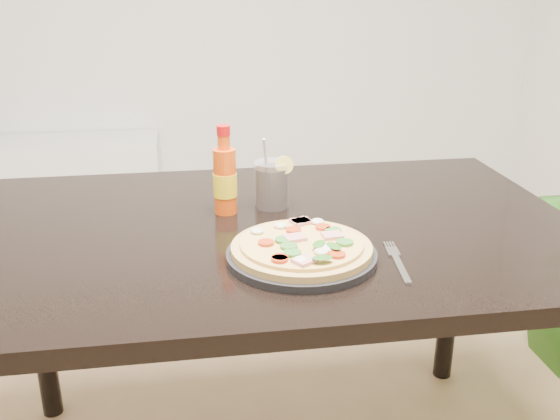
{
  "coord_description": "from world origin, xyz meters",
  "views": [
    {
      "loc": [
        0.05,
        -1.13,
        1.28
      ],
      "look_at": [
        0.23,
        0.05,
        0.83
      ],
      "focal_mm": 40.0,
      "sensor_mm": 36.0,
      "label": 1
    }
  ],
  "objects": [
    {
      "name": "dining_table",
      "position": [
        0.23,
        0.17,
        0.67
      ],
      "size": [
        1.4,
        0.9,
        0.75
      ],
      "color": "black",
      "rests_on": "ground"
    },
    {
      "name": "plate",
      "position": [
        0.26,
        -0.02,
        0.76
      ],
      "size": [
        0.3,
        0.3,
        0.02
      ],
      "primitive_type": "cylinder",
      "color": "black",
      "rests_on": "dining_table"
    },
    {
      "name": "pizza",
      "position": [
        0.26,
        -0.02,
        0.78
      ],
      "size": [
        0.28,
        0.28,
        0.03
      ],
      "color": "tan",
      "rests_on": "plate"
    },
    {
      "name": "hot_sauce_bottle",
      "position": [
        0.13,
        0.27,
        0.83
      ],
      "size": [
        0.06,
        0.06,
        0.21
      ],
      "rotation": [
        0.0,
        0.0,
        -0.09
      ],
      "color": "#E64E0D",
      "rests_on": "dining_table"
    },
    {
      "name": "cola_cup",
      "position": [
        0.25,
        0.29,
        0.8
      ],
      "size": [
        0.09,
        0.09,
        0.18
      ],
      "rotation": [
        0.0,
        0.0,
        0.06
      ],
      "color": "black",
      "rests_on": "dining_table"
    },
    {
      "name": "fork",
      "position": [
        0.45,
        -0.06,
        0.75
      ],
      "size": [
        0.04,
        0.19,
        0.0
      ],
      "rotation": [
        0.0,
        0.0,
        -0.12
      ],
      "color": "silver",
      "rests_on": "dining_table"
    },
    {
      "name": "media_console",
      "position": [
        -0.8,
        2.07,
        0.25
      ],
      "size": [
        1.4,
        0.34,
        0.5
      ],
      "primitive_type": "cube",
      "color": "white",
      "rests_on": "ground"
    }
  ]
}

